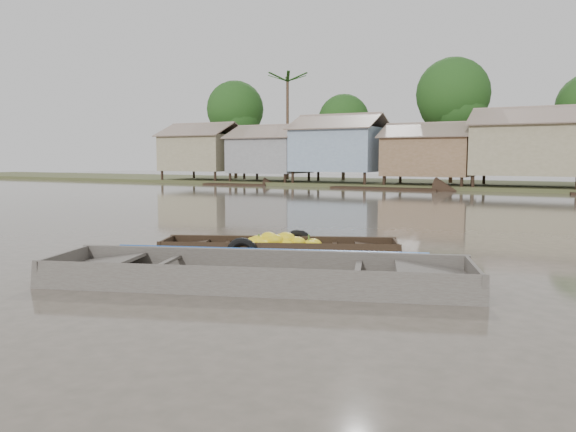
% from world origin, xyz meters
% --- Properties ---
extents(ground, '(120.00, 120.00, 0.00)m').
position_xyz_m(ground, '(0.00, 0.00, 0.00)').
color(ground, '#4E483C').
rests_on(ground, ground).
extents(riverbank, '(120.00, 12.47, 10.22)m').
position_xyz_m(riverbank, '(3.03, 31.86, 3.07)').
color(riverbank, '#384723').
rests_on(riverbank, ground).
extents(banana_boat, '(5.25, 3.16, 0.74)m').
position_xyz_m(banana_boat, '(-0.34, 0.82, 0.13)').
color(banana_boat, black).
rests_on(banana_boat, ground).
extents(viewer_boat, '(7.46, 4.06, 0.58)m').
position_xyz_m(viewer_boat, '(0.72, -1.77, 0.05)').
color(viewer_boat, '#433D39').
rests_on(viewer_boat, ground).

